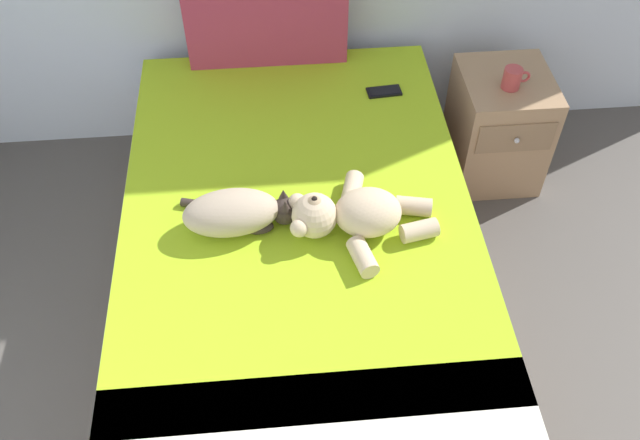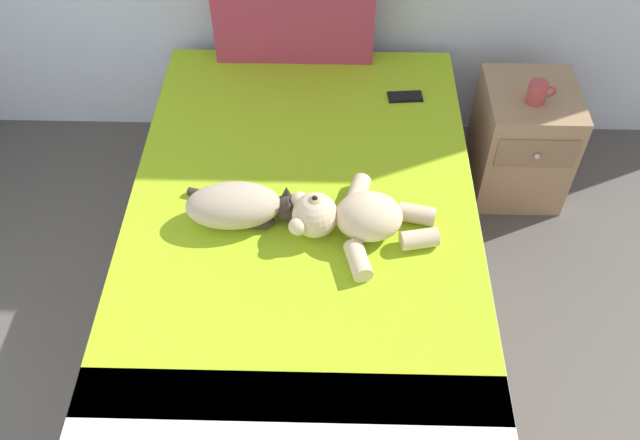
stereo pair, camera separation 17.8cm
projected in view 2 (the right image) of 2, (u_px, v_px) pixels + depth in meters
name	position (u px, v px, depth m)	size (l,w,h in m)	color
bed	(303.00, 251.00, 2.73)	(1.34, 2.04, 0.53)	#9E7A56
patterned_cushion	(294.00, 8.00, 2.97)	(0.71, 0.12, 0.49)	#A5334C
cat	(239.00, 206.00, 2.43)	(0.43, 0.25, 0.15)	tan
teddy_bear	(353.00, 217.00, 2.39)	(0.52, 0.47, 0.17)	beige
cell_phone	(405.00, 97.00, 2.95)	(0.15, 0.08, 0.01)	black
nightstand	(521.00, 141.00, 3.15)	(0.40, 0.46, 0.54)	#9E7A56
mug	(538.00, 92.00, 2.88)	(0.12, 0.08, 0.09)	#B23F3F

